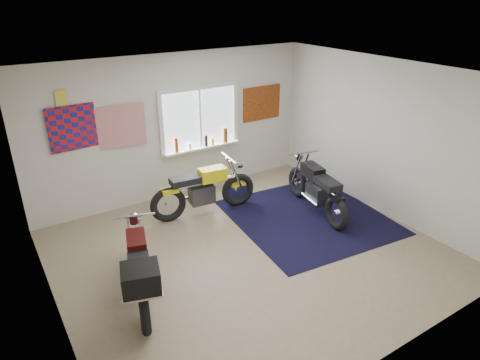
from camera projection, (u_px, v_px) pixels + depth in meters
ground at (249, 252)px, 6.58m from camera, size 5.50×5.50×0.00m
room_shell at (250, 153)px, 5.90m from camera, size 5.50×5.50×5.50m
navy_rug at (308, 217)px, 7.58m from camera, size 2.74×2.83×0.01m
window_assembly at (200, 123)px, 8.15m from camera, size 1.66×0.17×1.26m
oil_bottles at (207, 140)px, 8.29m from camera, size 1.14×0.09×0.30m
flag_display at (61, 98)px, 6.66m from camera, size 1.60×0.10×1.17m
triumph_poster at (262, 103)px, 8.80m from camera, size 0.90×0.03×0.70m
yellow_triumph at (204, 191)px, 7.56m from camera, size 1.98×0.59×1.00m
black_chrome_bike at (316, 190)px, 7.61m from camera, size 0.62×1.91×0.99m
maroon_tourer at (140, 271)px, 5.32m from camera, size 0.88×1.88×0.96m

